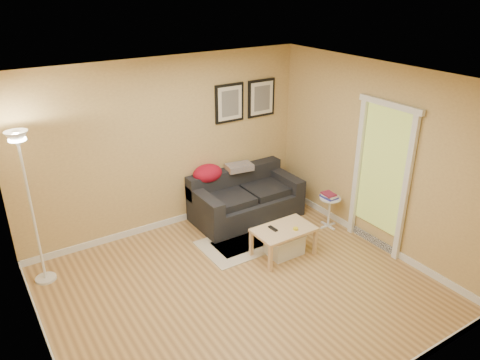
{
  "coord_description": "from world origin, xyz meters",
  "views": [
    {
      "loc": [
        -2.56,
        -3.98,
        3.6
      ],
      "look_at": [
        0.55,
        0.85,
        1.05
      ],
      "focal_mm": 34.54,
      "sensor_mm": 36.0,
      "label": 1
    }
  ],
  "objects_px": {
    "coffee_table": "(283,242)",
    "book_stack": "(329,195)",
    "sofa": "(246,196)",
    "side_table": "(329,212)",
    "storage_bin": "(284,244)",
    "floor_lamp": "(33,214)"
  },
  "relations": [
    {
      "from": "sofa",
      "to": "side_table",
      "type": "bearing_deg",
      "value": -45.93
    },
    {
      "from": "sofa",
      "to": "coffee_table",
      "type": "height_order",
      "value": "sofa"
    },
    {
      "from": "sofa",
      "to": "side_table",
      "type": "height_order",
      "value": "sofa"
    },
    {
      "from": "sofa",
      "to": "floor_lamp",
      "type": "distance_m",
      "value": 3.16
    },
    {
      "from": "coffee_table",
      "to": "sofa",
      "type": "bearing_deg",
      "value": 92.84
    },
    {
      "from": "storage_bin",
      "to": "book_stack",
      "type": "height_order",
      "value": "book_stack"
    },
    {
      "from": "coffee_table",
      "to": "side_table",
      "type": "height_order",
      "value": "side_table"
    },
    {
      "from": "sofa",
      "to": "storage_bin",
      "type": "xyz_separation_m",
      "value": [
        -0.14,
        -1.18,
        -0.22
      ]
    },
    {
      "from": "sofa",
      "to": "book_stack",
      "type": "height_order",
      "value": "sofa"
    },
    {
      "from": "coffee_table",
      "to": "storage_bin",
      "type": "relative_size",
      "value": 1.69
    },
    {
      "from": "floor_lamp",
      "to": "side_table",
      "type": "bearing_deg",
      "value": -13.2
    },
    {
      "from": "storage_bin",
      "to": "book_stack",
      "type": "bearing_deg",
      "value": 14.07
    },
    {
      "from": "storage_bin",
      "to": "book_stack",
      "type": "relative_size",
      "value": 2.08
    },
    {
      "from": "coffee_table",
      "to": "book_stack",
      "type": "relative_size",
      "value": 3.52
    },
    {
      "from": "coffee_table",
      "to": "book_stack",
      "type": "distance_m",
      "value": 1.15
    },
    {
      "from": "coffee_table",
      "to": "storage_bin",
      "type": "distance_m",
      "value": 0.07
    },
    {
      "from": "side_table",
      "to": "book_stack",
      "type": "bearing_deg",
      "value": 119.21
    },
    {
      "from": "sofa",
      "to": "storage_bin",
      "type": "height_order",
      "value": "sofa"
    },
    {
      "from": "book_stack",
      "to": "floor_lamp",
      "type": "relative_size",
      "value": 0.12
    },
    {
      "from": "storage_bin",
      "to": "floor_lamp",
      "type": "height_order",
      "value": "floor_lamp"
    },
    {
      "from": "coffee_table",
      "to": "book_stack",
      "type": "height_order",
      "value": "book_stack"
    },
    {
      "from": "storage_bin",
      "to": "coffee_table",
      "type": "bearing_deg",
      "value": -159.1
    }
  ]
}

